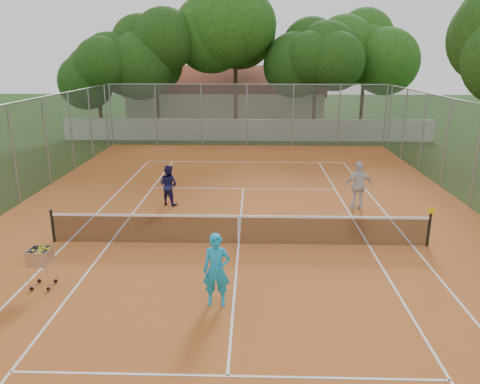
{
  "coord_description": "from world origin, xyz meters",
  "views": [
    {
      "loc": [
        0.45,
        -13.8,
        5.78
      ],
      "look_at": [
        0.0,
        1.5,
        1.3
      ],
      "focal_mm": 35.0,
      "sensor_mm": 36.0,
      "label": 1
    }
  ],
  "objects_px": {
    "tennis_net": "(239,229)",
    "player_far_right": "(359,186)",
    "player_near": "(217,270)",
    "player_far_left": "(168,185)",
    "ball_hopper": "(41,267)",
    "clubhouse": "(227,97)"
  },
  "relations": [
    {
      "from": "tennis_net",
      "to": "player_far_right",
      "type": "xyz_separation_m",
      "value": [
        4.5,
        3.6,
        0.46
      ]
    },
    {
      "from": "player_near",
      "to": "player_far_left",
      "type": "distance_m",
      "value": 8.19
    },
    {
      "from": "player_far_right",
      "to": "ball_hopper",
      "type": "relative_size",
      "value": 1.64
    },
    {
      "from": "tennis_net",
      "to": "player_near",
      "type": "height_order",
      "value": "player_near"
    },
    {
      "from": "ball_hopper",
      "to": "tennis_net",
      "type": "bearing_deg",
      "value": 54.17
    },
    {
      "from": "clubhouse",
      "to": "ball_hopper",
      "type": "xyz_separation_m",
      "value": [
        -2.94,
        -32.05,
        -1.6
      ]
    },
    {
      "from": "tennis_net",
      "to": "ball_hopper",
      "type": "xyz_separation_m",
      "value": [
        -4.94,
        -3.05,
        0.09
      ]
    },
    {
      "from": "ball_hopper",
      "to": "player_far_left",
      "type": "bearing_deg",
      "value": 96.58
    },
    {
      "from": "ball_hopper",
      "to": "clubhouse",
      "type": "bearing_deg",
      "value": 107.27
    },
    {
      "from": "player_far_left",
      "to": "ball_hopper",
      "type": "distance_m",
      "value": 7.35
    },
    {
      "from": "tennis_net",
      "to": "player_far_left",
      "type": "xyz_separation_m",
      "value": [
        -2.92,
        4.02,
        0.32
      ]
    },
    {
      "from": "tennis_net",
      "to": "clubhouse",
      "type": "relative_size",
      "value": 0.72
    },
    {
      "from": "player_near",
      "to": "player_far_left",
      "type": "relative_size",
      "value": 1.11
    },
    {
      "from": "player_near",
      "to": "ball_hopper",
      "type": "height_order",
      "value": "player_near"
    },
    {
      "from": "clubhouse",
      "to": "player_near",
      "type": "height_order",
      "value": "clubhouse"
    },
    {
      "from": "tennis_net",
      "to": "player_near",
      "type": "relative_size",
      "value": 6.63
    },
    {
      "from": "clubhouse",
      "to": "player_near",
      "type": "distance_m",
      "value": 32.83
    },
    {
      "from": "clubhouse",
      "to": "player_near",
      "type": "relative_size",
      "value": 9.15
    },
    {
      "from": "player_near",
      "to": "player_far_right",
      "type": "distance_m",
      "value": 8.85
    },
    {
      "from": "clubhouse",
      "to": "player_far_right",
      "type": "height_order",
      "value": "clubhouse"
    },
    {
      "from": "tennis_net",
      "to": "ball_hopper",
      "type": "distance_m",
      "value": 5.81
    },
    {
      "from": "player_far_left",
      "to": "player_far_right",
      "type": "height_order",
      "value": "player_far_right"
    }
  ]
}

